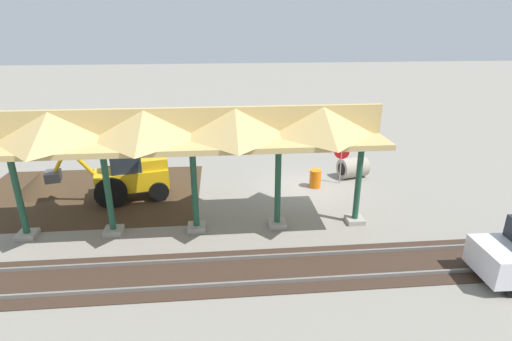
{
  "coord_description": "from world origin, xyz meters",
  "views": [
    {
      "loc": [
        4.19,
        17.95,
        7.84
      ],
      "look_at": [
        2.68,
        1.61,
        1.6
      ],
      "focal_mm": 28.0,
      "sensor_mm": 36.0,
      "label": 1
    }
  ],
  "objects_px": {
    "backhoe": "(128,173)",
    "concrete_pipe": "(353,167)",
    "stop_sign": "(341,156)",
    "traffic_barrel": "(315,179)"
  },
  "relations": [
    {
      "from": "backhoe",
      "to": "concrete_pipe",
      "type": "bearing_deg",
      "value": -171.3
    },
    {
      "from": "stop_sign",
      "to": "backhoe",
      "type": "distance_m",
      "value": 10.25
    },
    {
      "from": "backhoe",
      "to": "stop_sign",
      "type": "bearing_deg",
      "value": -174.91
    },
    {
      "from": "backhoe",
      "to": "concrete_pipe",
      "type": "distance_m",
      "value": 11.29
    },
    {
      "from": "backhoe",
      "to": "traffic_barrel",
      "type": "height_order",
      "value": "backhoe"
    },
    {
      "from": "stop_sign",
      "to": "traffic_barrel",
      "type": "relative_size",
      "value": 2.3
    },
    {
      "from": "concrete_pipe",
      "to": "stop_sign",
      "type": "bearing_deg",
      "value": 40.49
    },
    {
      "from": "backhoe",
      "to": "concrete_pipe",
      "type": "height_order",
      "value": "backhoe"
    },
    {
      "from": "concrete_pipe",
      "to": "traffic_barrel",
      "type": "relative_size",
      "value": 1.79
    },
    {
      "from": "backhoe",
      "to": "concrete_pipe",
      "type": "xyz_separation_m",
      "value": [
        -11.14,
        -1.7,
        -0.74
      ]
    }
  ]
}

